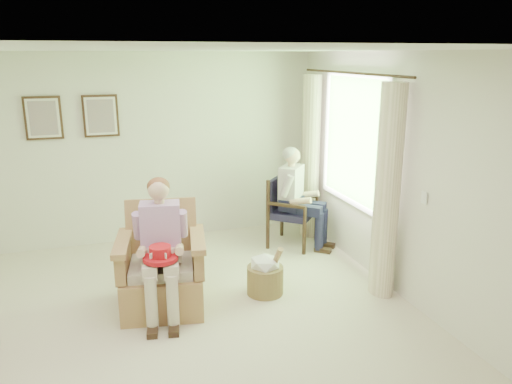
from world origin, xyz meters
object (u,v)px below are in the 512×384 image
person_wicker (162,238)px  red_hat (160,255)px  wood_armchair (291,208)px  wicker_armchair (162,275)px  person_dark (295,191)px  hatbox (265,274)px

person_wicker → red_hat: size_ratio=4.09×
wood_armchair → person_wicker: size_ratio=0.68×
wicker_armchair → red_hat: wicker_armchair is taller
person_dark → red_hat: size_ratio=4.01×
person_wicker → red_hat: 0.22m
wicker_armchair → hatbox: (1.12, -0.07, -0.11)m
person_wicker → person_dark: bearing=42.8°
wood_armchair → hatbox: size_ratio=1.57×
wood_armchair → person_dark: size_ratio=0.69×
person_dark → hatbox: 1.57m
wood_armchair → person_wicker: bearing=167.4°
wood_armchair → red_hat: size_ratio=2.78×
person_wicker → person_dark: size_ratio=1.02×
wicker_armchair → person_dark: size_ratio=0.80×
wicker_armchair → person_dark: 2.30m
red_hat → hatbox: 1.29m
wood_armchair → hatbox: 1.62m
red_hat → wood_armchair: bearing=39.1°
wicker_armchair → hatbox: bearing=6.2°
person_wicker → person_dark: person_wicker is taller
red_hat → hatbox: size_ratio=0.57×
person_dark → red_hat: 2.49m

